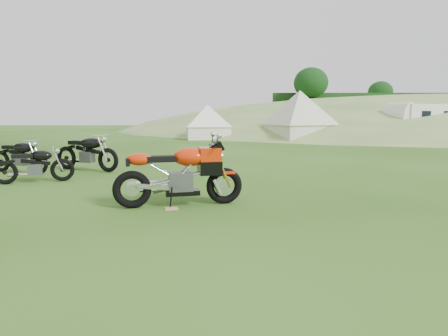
# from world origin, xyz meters

# --- Properties ---
(ground) EXTENTS (120.00, 120.00, 0.00)m
(ground) POSITION_xyz_m (0.00, 0.00, 0.00)
(ground) COLOR #264B10
(ground) RESTS_ON ground
(hillside) EXTENTS (80.00, 64.00, 8.00)m
(hillside) POSITION_xyz_m (24.00, 40.00, 0.00)
(hillside) COLOR #567C3F
(hillside) RESTS_ON ground
(hedgerow) EXTENTS (36.00, 1.20, 8.60)m
(hedgerow) POSITION_xyz_m (24.00, 40.00, 0.00)
(hedgerow) COLOR black
(hedgerow) RESTS_ON ground
(sport_motorcycle) EXTENTS (2.23, 1.01, 1.30)m
(sport_motorcycle) POSITION_xyz_m (-0.49, 1.11, 0.65)
(sport_motorcycle) COLOR red
(sport_motorcycle) RESTS_ON ground
(plywood_board) EXTENTS (0.26, 0.23, 0.02)m
(plywood_board) POSITION_xyz_m (-0.60, 0.86, 0.01)
(plywood_board) COLOR tan
(plywood_board) RESTS_ON ground
(vintage_moto_a) EXTENTS (1.74, 1.00, 0.90)m
(vintage_moto_a) POSITION_xyz_m (-4.22, 3.39, 0.45)
(vintage_moto_a) COLOR black
(vintage_moto_a) RESTS_ON ground
(vintage_moto_b) EXTENTS (1.93, 1.01, 0.99)m
(vintage_moto_b) POSITION_xyz_m (-5.41, 4.92, 0.50)
(vintage_moto_b) COLOR black
(vintage_moto_b) RESTS_ON ground
(vintage_moto_c) EXTENTS (2.17, 1.26, 1.12)m
(vintage_moto_c) POSITION_xyz_m (-3.70, 5.37, 0.56)
(vintage_moto_c) COLOR black
(vintage_moto_c) RESTS_ON ground
(tent_left) EXTENTS (3.24, 3.24, 2.46)m
(tent_left) POSITION_xyz_m (-0.93, 20.62, 1.23)
(tent_left) COLOR white
(tent_left) RESTS_ON ground
(tent_mid) EXTENTS (4.44, 4.44, 2.96)m
(tent_mid) POSITION_xyz_m (5.05, 18.83, 1.48)
(tent_mid) COLOR beige
(tent_mid) RESTS_ON ground
(tent_right) EXTENTS (2.93, 2.93, 2.23)m
(tent_right) POSITION_xyz_m (8.20, 21.62, 1.12)
(tent_right) COLOR white
(tent_right) RESTS_ON ground
(caravan) EXTENTS (5.50, 3.54, 2.38)m
(caravan) POSITION_xyz_m (13.35, 19.26, 1.19)
(caravan) COLOR silver
(caravan) RESTS_ON ground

